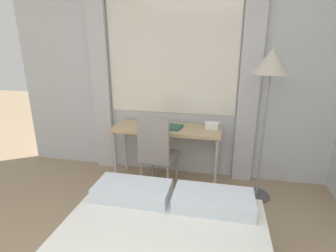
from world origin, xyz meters
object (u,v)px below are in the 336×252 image
desk (167,132)px  standing_lamp (270,74)px  desk_chair (157,151)px  book (173,127)px  telephone (212,125)px

desk → standing_lamp: size_ratio=0.79×
desk_chair → book: 0.36m
desk_chair → book: (0.15, 0.24, 0.23)m
standing_lamp → telephone: (-0.56, 0.23, -0.66)m
standing_lamp → book: bearing=171.7°
standing_lamp → book: (-1.03, 0.15, -0.68)m
desk → book: book is taller
desk → desk_chair: (-0.06, -0.25, -0.15)m
desk_chair → desk: bearing=83.4°
desk → desk_chair: bearing=-104.6°
desk_chair → standing_lamp: (1.18, 0.09, 0.92)m
desk → book: (0.08, -0.01, 0.08)m
telephone → desk_chair: bearing=-152.2°
desk → telephone: bearing=7.9°
desk_chair → telephone: bearing=35.8°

